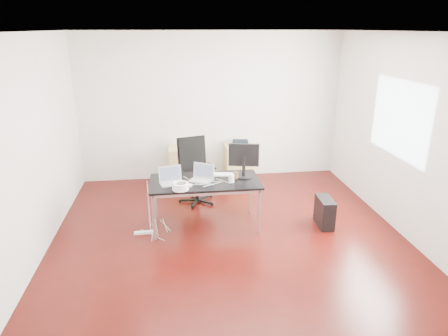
{
  "coord_description": "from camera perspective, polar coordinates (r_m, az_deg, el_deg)",
  "views": [
    {
      "loc": [
        -0.73,
        -5.06,
        2.85
      ],
      "look_at": [
        0.0,
        0.55,
        0.85
      ],
      "focal_mm": 32.0,
      "sensor_mm": 36.0,
      "label": 1
    }
  ],
  "objects": [
    {
      "name": "cup_white",
      "position": [
        5.75,
        1.07,
        -1.5
      ],
      "size": [
        0.1,
        0.1,
        0.12
      ],
      "primitive_type": "cylinder",
      "rotation": [
        0.0,
        0.0,
        -0.24
      ],
      "color": "white",
      "rests_on": "desk"
    },
    {
      "name": "cable_coil",
      "position": [
        5.52,
        -6.24,
        -2.63
      ],
      "size": [
        0.24,
        0.24,
        0.11
      ],
      "rotation": [
        0.0,
        0.0,
        0.11
      ],
      "color": "white",
      "rests_on": "desk"
    },
    {
      "name": "laptop_right",
      "position": [
        5.84,
        -3.14,
        -1.25
      ],
      "size": [
        0.41,
        0.38,
        0.23
      ],
      "rotation": [
        0.0,
        0.0,
        -0.5
      ],
      "color": "silver",
      "rests_on": "desk"
    },
    {
      "name": "laptop_left",
      "position": [
        5.77,
        -7.55,
        -1.65
      ],
      "size": [
        0.37,
        0.31,
        0.23
      ],
      "rotation": [
        0.0,
        0.0,
        0.21
      ],
      "color": "silver",
      "rests_on": "desk"
    },
    {
      "name": "wastebasket",
      "position": [
        7.55,
        -0.01,
        -1.56
      ],
      "size": [
        0.28,
        0.28,
        0.28
      ],
      "primitive_type": "cylinder",
      "rotation": [
        0.0,
        0.0,
        0.17
      ],
      "color": "black",
      "rests_on": "ground"
    },
    {
      "name": "room_shell",
      "position": [
        5.32,
        1.15,
        3.69
      ],
      "size": [
        5.0,
        5.0,
        5.0
      ],
      "color": "#330805",
      "rests_on": "ground"
    },
    {
      "name": "power_strip",
      "position": [
        6.01,
        -11.27,
        -9.02
      ],
      "size": [
        0.3,
        0.07,
        0.04
      ],
      "primitive_type": "cube",
      "rotation": [
        0.0,
        0.0,
        0.03
      ],
      "color": "white",
      "rests_on": "ground"
    },
    {
      "name": "pc_tower",
      "position": [
        6.23,
        14.17,
        -6.12
      ],
      "size": [
        0.22,
        0.46,
        0.44
      ],
      "primitive_type": "cube",
      "rotation": [
        0.0,
        0.0,
        -0.06
      ],
      "color": "black",
      "rests_on": "ground"
    },
    {
      "name": "power_adapter",
      "position": [
        5.65,
        -5.0,
        -2.48
      ],
      "size": [
        0.09,
        0.09,
        0.03
      ],
      "primitive_type": "cube",
      "rotation": [
        0.0,
        0.0,
        -0.33
      ],
      "color": "white",
      "rests_on": "desk"
    },
    {
      "name": "office_chair",
      "position": [
        6.78,
        -4.17,
        0.11
      ],
      "size": [
        0.59,
        0.61,
        1.08
      ],
      "rotation": [
        0.0,
        0.0,
        0.27
      ],
      "color": "black",
      "rests_on": "ground"
    },
    {
      "name": "monitor",
      "position": [
        5.91,
        2.84,
        1.36
      ],
      "size": [
        0.45,
        0.26,
        0.51
      ],
      "rotation": [
        0.0,
        0.0,
        -0.2
      ],
      "color": "black",
      "rests_on": "desk"
    },
    {
      "name": "keyboard",
      "position": [
        6.04,
        -0.58,
        -0.94
      ],
      "size": [
        0.46,
        0.21,
        0.02
      ],
      "primitive_type": "cube",
      "rotation": [
        0.0,
        0.0,
        -0.16
      ],
      "color": "white",
      "rests_on": "desk"
    },
    {
      "name": "speaker",
      "position": [
        7.58,
        -5.8,
        3.61
      ],
      "size": [
        0.1,
        0.09,
        0.18
      ],
      "primitive_type": "cube",
      "rotation": [
        0.0,
        0.0,
        -0.09
      ],
      "color": "#9E9E9E",
      "rests_on": "filing_cabinet_left"
    },
    {
      "name": "filing_cabinet_left",
      "position": [
        7.7,
        -5.97,
        0.44
      ],
      "size": [
        0.5,
        0.5,
        0.7
      ],
      "primitive_type": "cube",
      "color": "tan",
      "rests_on": "ground"
    },
    {
      "name": "navy_garment",
      "position": [
        7.7,
        2.33,
        3.61
      ],
      "size": [
        0.33,
        0.28,
        0.09
      ],
      "primitive_type": "cube",
      "rotation": [
        0.0,
        0.0,
        -0.14
      ],
      "color": "black",
      "rests_on": "filing_cabinet_right"
    },
    {
      "name": "filing_cabinet_right",
      "position": [
        7.8,
        2.05,
        0.78
      ],
      "size": [
        0.5,
        0.5,
        0.7
      ],
      "primitive_type": "cube",
      "color": "tan",
      "rests_on": "ground"
    },
    {
      "name": "desk",
      "position": [
        5.86,
        -2.73,
        -2.3
      ],
      "size": [
        1.6,
        0.8,
        0.73
      ],
      "color": "black",
      "rests_on": "ground"
    },
    {
      "name": "cup_brown",
      "position": [
        5.9,
        1.66,
        -1.06
      ],
      "size": [
        0.08,
        0.08,
        0.1
      ],
      "primitive_type": "cylinder",
      "rotation": [
        0.0,
        0.0,
        -0.07
      ],
      "color": "brown",
      "rests_on": "desk"
    }
  ]
}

